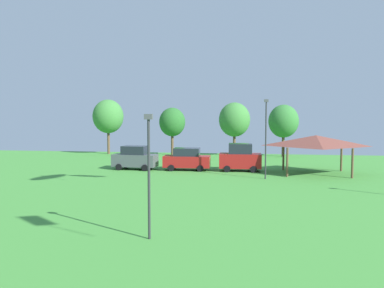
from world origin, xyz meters
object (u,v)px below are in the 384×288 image
Objects in this scene: treeline_tree_0 at (108,117)px; treeline_tree_1 at (172,122)px; treeline_tree_2 at (234,120)px; parked_car_leftmost at (135,158)px; parked_car_third_from_left at (240,158)px; park_pavilion at (316,141)px; light_post_0 at (149,168)px; treeline_tree_3 at (284,121)px; parked_car_second_from_left at (187,159)px; light_post_1 at (266,135)px.

treeline_tree_0 is 9.11m from treeline_tree_1.
treeline_tree_0 is 1.07× the size of treeline_tree_2.
treeline_tree_0 reaches higher than parked_car_leftmost.
park_pavilion reaches higher than parked_car_third_from_left.
light_post_0 is 37.30m from treeline_tree_1.
park_pavilion is 22.59m from treeline_tree_1.
treeline_tree_0 is (-15.25, 36.86, 2.03)m from light_post_0.
parked_car_third_from_left is 0.64× the size of treeline_tree_1.
parked_car_third_from_left is 0.60× the size of treeline_tree_3.
parked_car_second_from_left is 15.64m from treeline_tree_1.
treeline_tree_3 is at bearing 52.85° from parked_car_second_from_left.
parked_car_third_from_left is 5.66m from light_post_1.
light_post_0 is 0.87× the size of treeline_tree_1.
parked_car_third_from_left is at bearing 0.07° from parked_car_second_from_left.
treeline_tree_3 is at bearing 81.28° from light_post_1.
parked_car_second_from_left is 18.23m from treeline_tree_3.
treeline_tree_1 is at bearing 90.90° from parked_car_leftmost.
light_post_0 is at bearing -80.48° from treeline_tree_1.
parked_car_leftmost is 0.81× the size of light_post_0.
light_post_1 is (2.27, -4.54, 2.50)m from parked_car_third_from_left.
light_post_1 is at bearing -58.11° from treeline_tree_1.
parked_car_third_from_left is at bearing -38.03° from treeline_tree_0.
parked_car_leftmost is at bearing -93.50° from treeline_tree_1.
treeline_tree_3 reaches higher than parked_car_second_from_left.
light_post_0 is at bearing -67.53° from treeline_tree_0.
parked_car_second_from_left is at bearing 149.69° from light_post_1.
treeline_tree_0 is at bearing 179.41° from treeline_tree_1.
treeline_tree_1 reaches higher than parked_car_second_from_left.
parked_car_leftmost is 17.58m from park_pavilion.
light_post_0 is at bearing -93.46° from treeline_tree_2.
parked_car_second_from_left is (5.25, 0.19, -0.07)m from parked_car_leftmost.
treeline_tree_1 is 14.76m from treeline_tree_3.
treeline_tree_0 is at bearing 140.14° from parked_car_third_from_left.
parked_car_leftmost is 17.94m from treeline_tree_2.
parked_car_leftmost is 5.25m from parked_car_second_from_left.
treeline_tree_1 is (0.91, 14.84, 3.28)m from parked_car_leftmost.
parked_car_leftmost is 10.50m from parked_car_third_from_left.
park_pavilion is at bearing -8.32° from parked_car_third_from_left.
parked_car_second_from_left is 15.70m from treeline_tree_2.
parked_car_leftmost is 15.23m from treeline_tree_1.
parked_car_third_from_left is 0.57× the size of park_pavilion.
light_post_1 is 22.44m from treeline_tree_1.
treeline_tree_1 reaches higher than light_post_0.
treeline_tree_0 is at bearing 137.56° from light_post_1.
treeline_tree_1 is (-4.34, 14.65, 3.35)m from parked_car_second_from_left.
parked_car_third_from_left is 0.54× the size of treeline_tree_0.
park_pavilion is at bearing -83.20° from treeline_tree_3.
light_post_0 is 0.79× the size of treeline_tree_2.
parked_car_leftmost is at bearing -121.98° from treeline_tree_2.
light_post_1 reaches higher than park_pavilion.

